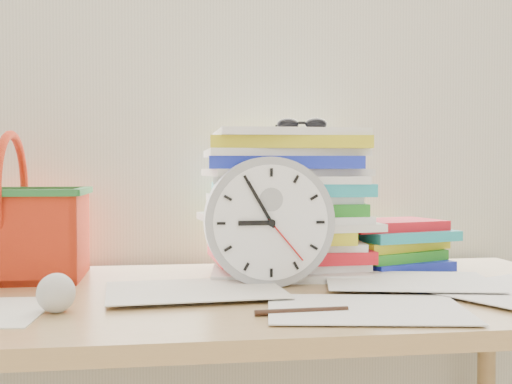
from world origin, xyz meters
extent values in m
cube|color=silver|center=(0.00, 2.00, 1.35)|extent=(4.00, 0.04, 2.70)
cube|color=silver|center=(0.00, 1.98, 1.30)|extent=(2.40, 0.01, 2.50)
cube|color=#A5804D|center=(0.00, 1.60, 0.73)|extent=(1.40, 0.70, 0.03)
cylinder|color=#999A9E|center=(0.05, 1.64, 0.88)|extent=(0.25, 0.05, 0.25)
sphere|color=silver|center=(-0.32, 1.46, 0.78)|extent=(0.06, 0.06, 0.06)
cylinder|color=black|center=(0.06, 1.39, 0.76)|extent=(0.15, 0.02, 0.01)
camera|label=1|loc=(-0.15, 0.41, 0.98)|focal=45.00mm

